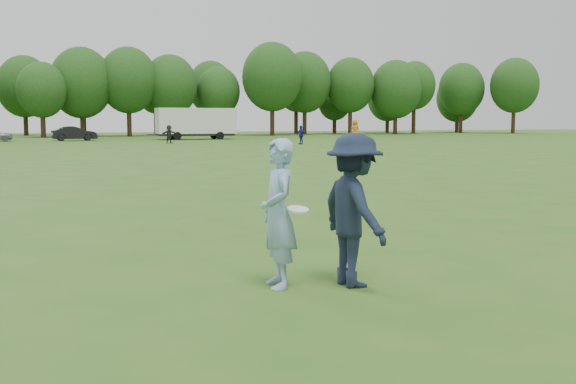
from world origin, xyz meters
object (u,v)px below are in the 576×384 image
cargo_trailer (196,122)px  player_far_d (169,134)px  player_far_c (355,130)px  field_cone (353,142)px  thrower (278,214)px  car_f (74,134)px  player_far_b (301,135)px  defender (354,210)px

cargo_trailer → player_far_d: bearing=-115.2°
player_far_c → player_far_d: player_far_c is taller
field_cone → player_far_d: bearing=158.7°
thrower → car_f: 60.41m
player_far_c → cargo_trailer: bearing=13.8°
car_f → player_far_c: bearing=-116.9°
player_far_b → player_far_d: (-9.71, 6.38, 0.00)m
thrower → car_f: bearing=-176.7°
cargo_trailer → field_cone: bearing=-57.1°
player_far_c → car_f: player_far_c is taller
player_far_c → player_far_d: bearing=50.7°
thrower → player_far_d: 51.06m
thrower → defender: (0.92, -0.26, 0.03)m
defender → cargo_trailer: 61.74m
player_far_d → car_f: player_far_d is taller
thrower → field_cone: 50.24m
player_far_d → car_f: (-7.28, 10.02, -0.10)m
defender → player_far_b: 47.44m
player_far_b → field_cone: size_ratio=5.24×
player_far_d → field_cone: 15.92m
defender → player_far_c: player_far_c is taller
car_f → cargo_trailer: cargo_trailer is taller
player_far_c → cargo_trailer: size_ratio=0.23×
player_far_c → car_f: size_ratio=0.48×
player_far_c → player_far_d: 17.86m
player_far_d → field_cone: bearing=-35.2°
player_far_b → car_f: 23.62m
player_far_d → cargo_trailer: 11.00m
player_far_b → field_cone: bearing=80.7°
defender → player_far_d: bearing=-13.0°
player_far_c → field_cone: player_far_c is taller
thrower → cargo_trailer: 61.67m
player_far_c → field_cone: (-3.04, -5.76, -0.86)m
player_far_b → car_f: (-16.99, 16.40, -0.09)m
player_far_b → car_f: bearing=-150.1°
defender → player_far_d: (7.34, 50.65, -0.18)m
thrower → field_cone: size_ratio=6.24×
defender → player_far_d: defender is taller
player_far_d → car_f: size_ratio=0.38×
thrower → player_far_d: thrower is taller
thrower → player_far_b: bearing=162.0°
player_far_b → player_far_d: bearing=-139.4°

